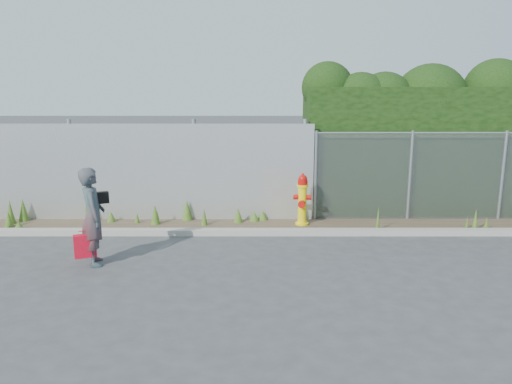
% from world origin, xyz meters
% --- Properties ---
extents(ground, '(80.00, 80.00, 0.00)m').
position_xyz_m(ground, '(0.00, 0.00, 0.00)').
color(ground, '#3C3C3F').
rests_on(ground, ground).
extents(curb, '(16.00, 0.22, 0.12)m').
position_xyz_m(curb, '(0.00, 1.80, 0.06)').
color(curb, gray).
rests_on(curb, ground).
extents(weed_strip, '(16.00, 1.32, 0.55)m').
position_xyz_m(weed_strip, '(-0.67, 2.54, 0.12)').
color(weed_strip, '#483829').
rests_on(weed_strip, ground).
extents(corrugated_fence, '(8.50, 0.21, 2.30)m').
position_xyz_m(corrugated_fence, '(-3.25, 3.01, 1.10)').
color(corrugated_fence, silver).
rests_on(corrugated_fence, ground).
extents(chainlink_fence, '(6.50, 0.07, 2.05)m').
position_xyz_m(chainlink_fence, '(4.25, 3.00, 1.03)').
color(chainlink_fence, gray).
rests_on(chainlink_fence, ground).
extents(hedge, '(7.41, 1.94, 3.67)m').
position_xyz_m(hedge, '(4.49, 3.99, 2.02)').
color(hedge, black).
rests_on(hedge, ground).
extents(fire_hydrant, '(0.39, 0.35, 1.17)m').
position_xyz_m(fire_hydrant, '(0.72, 2.51, 0.57)').
color(fire_hydrant, yellow).
rests_on(fire_hydrant, ground).
extents(woman, '(0.61, 0.73, 1.70)m').
position_xyz_m(woman, '(-3.10, 0.11, 0.85)').
color(woman, '#10666A').
rests_on(woman, ground).
extents(red_tote_bag, '(0.36, 0.13, 0.47)m').
position_xyz_m(red_tote_bag, '(-3.21, -0.05, 0.38)').
color(red_tote_bag, red).
extents(black_shoulder_bag, '(0.27, 0.11, 0.20)m').
position_xyz_m(black_shoulder_bag, '(-2.97, 0.22, 1.16)').
color(black_shoulder_bag, black).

